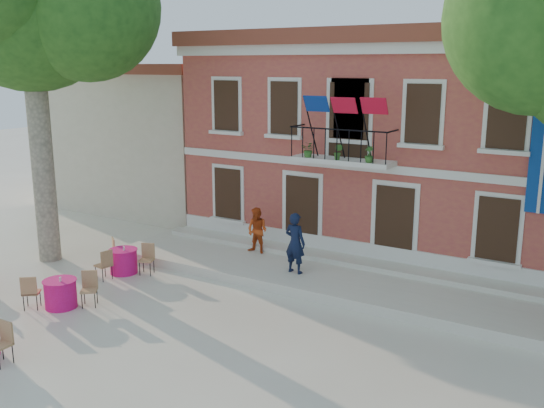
% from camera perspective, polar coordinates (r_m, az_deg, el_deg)
% --- Properties ---
extents(ground, '(90.00, 90.00, 0.00)m').
position_cam_1_polar(ground, '(16.13, -8.88, -10.46)').
color(ground, beige).
rests_on(ground, ground).
extents(main_building, '(13.50, 9.59, 7.50)m').
position_cam_1_polar(main_building, '(22.70, 11.37, 6.18)').
color(main_building, '#A43B3D').
rests_on(main_building, ground).
extents(neighbor_west, '(9.40, 9.40, 6.40)m').
position_cam_1_polar(neighbor_west, '(29.52, -9.52, 6.68)').
color(neighbor_west, beige).
rests_on(neighbor_west, ground).
extents(terrace, '(14.00, 3.40, 0.30)m').
position_cam_1_polar(terrace, '(18.48, 4.83, -6.74)').
color(terrace, silver).
rests_on(terrace, ground).
extents(plane_tree_west, '(5.73, 5.73, 11.25)m').
position_cam_1_polar(plane_tree_west, '(20.85, -21.95, 17.38)').
color(plane_tree_west, '#A59E84').
rests_on(plane_tree_west, ground).
extents(pedestrian_navy, '(0.71, 0.50, 1.84)m').
position_cam_1_polar(pedestrian_navy, '(17.99, 2.19, -3.68)').
color(pedestrian_navy, '#0F1732').
rests_on(pedestrian_navy, terrace).
extents(pedestrian_orange, '(0.75, 0.60, 1.52)m').
position_cam_1_polar(pedestrian_orange, '(19.90, -1.40, -2.52)').
color(pedestrian_orange, '#CE4818').
rests_on(pedestrian_orange, terrace).
extents(cafe_table_3, '(1.86, 1.72, 0.95)m').
position_cam_1_polar(cafe_table_3, '(19.53, -13.81, -5.13)').
color(cafe_table_3, '#EE1698').
rests_on(cafe_table_3, ground).
extents(cafe_table_4, '(1.78, 1.50, 0.95)m').
position_cam_1_polar(cafe_table_4, '(17.35, -19.29, -7.86)').
color(cafe_table_4, '#EE1698').
rests_on(cafe_table_4, ground).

